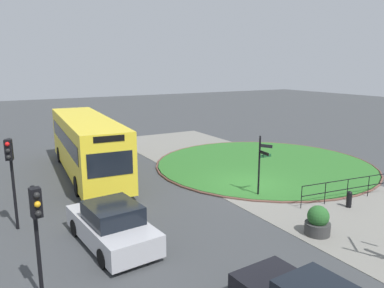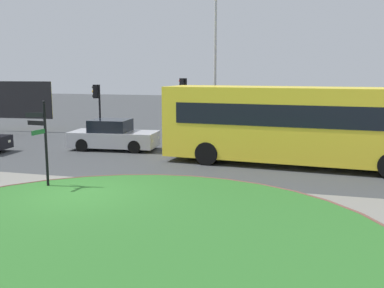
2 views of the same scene
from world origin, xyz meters
name	(u,v)px [view 1 (image 1 of 2)]	position (x,y,z in m)	size (l,w,h in m)	color
ground	(248,185)	(0.00, 0.00, 0.00)	(120.00, 120.00, 0.00)	#3D3F42
sidewalk_paving	(274,180)	(0.00, -1.86, 0.01)	(32.00, 8.29, 0.02)	gray
grass_island	(263,164)	(2.84, -3.50, 0.05)	(13.53, 13.53, 0.10)	#2D6B28
grass_kerb_ring	(263,164)	(2.84, -3.50, 0.06)	(13.84, 13.84, 0.11)	brown
signpost_directional	(261,162)	(-1.62, 0.57, 1.73)	(0.77, 0.77, 3.02)	black
bollard_foreground	(349,199)	(-4.75, -1.93, 0.40)	(0.24, 0.24, 0.78)	black
railing_grass_edge	(348,187)	(-4.12, -2.61, 0.69)	(0.71, 5.33, 1.06)	black
bus_yellow	(87,144)	(6.45, 6.78, 1.78)	(11.50, 3.34, 3.33)	yellow
car_far_lane	(112,226)	(-2.81, 8.37, 0.70)	(4.56, 2.25, 1.55)	#B7B7BC
traffic_light_near	(37,219)	(-5.06, 11.03, 2.38)	(0.49, 0.29, 3.23)	black
traffic_light_far	(11,164)	(0.12, 11.21, 2.65)	(0.48, 0.31, 3.61)	black
planter_near_signpost	(318,222)	(-5.96, 1.44, 0.52)	(0.95, 0.95, 1.15)	#383838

